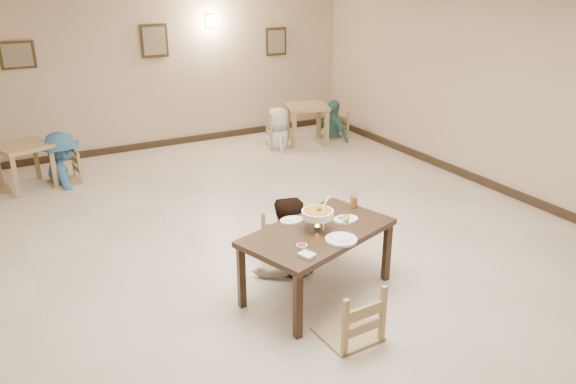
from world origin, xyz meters
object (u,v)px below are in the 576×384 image
bg_table_right (307,112)px  bg_chair_lr (61,154)px  main_table (318,237)px  bg_chair_rl (278,126)px  main_diner (285,198)px  drink_glass (354,201)px  bg_chair_rr (334,113)px  chair_far (284,224)px  chair_near (350,285)px  bg_diner_c (278,107)px  curry_warmer (318,214)px  bg_diner_d (334,100)px  bg_diner_b (58,133)px  bg_table_left (24,153)px

bg_table_right → bg_chair_lr: 4.58m
main_table → bg_chair_rl: bearing=48.4°
main_diner → bg_chair_rl: 4.75m
drink_glass → bg_chair_rr: size_ratio=0.16×
bg_table_right → chair_far: bearing=-123.4°
bg_table_right → main_table: bearing=-119.2°
drink_glass → bg_chair_rl: 4.76m
chair_near → bg_chair_rl: size_ratio=1.25×
main_diner → bg_diner_c: size_ratio=1.10×
chair_near → bg_chair_rr: 6.69m
bg_chair_rl → curry_warmer: bearing=170.4°
main_table → bg_chair_rr: size_ratio=1.73×
main_table → bg_diner_d: bearing=37.1°
main_table → bg_diner_b: 5.13m
main_table → chair_near: bearing=-118.4°
bg_diner_b → bg_diner_d: bearing=-100.5°
bg_chair_lr → bg_diner_b: bg_diner_b is taller
chair_near → bg_chair_rr: bearing=-123.9°
bg_diner_b → main_diner: bearing=-168.5°
drink_glass → bg_diner_d: bg_diner_d is taller
bg_table_right → bg_diner_b: bearing=-178.8°
chair_near → curry_warmer: (0.14, 0.80, 0.37)m
main_diner → bg_diner_d: bearing=-137.1°
chair_near → main_diner: size_ratio=0.63×
chair_far → bg_table_left: 4.75m
bg_diner_d → bg_chair_rr: bearing=-7.9°
chair_near → bg_diner_d: bg_diner_d is taller
chair_far → drink_glass: size_ratio=6.73×
bg_table_right → bg_diner_b: (-4.57, -0.09, 0.21)m
bg_table_left → bg_diner_b: bg_diner_b is taller
chair_far → bg_chair_rr: bearing=71.6°
main_diner → bg_table_left: size_ratio=1.92×
bg_diner_b → bg_chair_rr: bearing=-100.5°
main_table → chair_far: size_ratio=1.64×
chair_far → chair_near: size_ratio=0.99×
bg_table_left → bg_diner_c: (4.45, 0.03, 0.21)m
bg_diner_b → bg_diner_c: 3.93m
bg_chair_rl → bg_diner_c: 0.36m
main_diner → bg_table_right: size_ratio=1.82×
curry_warmer → bg_chair_rr: bearing=55.4°
chair_far → bg_chair_lr: chair_far is taller
chair_near → bg_chair_rl: (2.22, 5.62, -0.11)m
main_table → bg_chair_rr: bg_chair_rr is taller
main_table → bg_diner_b: (-1.85, 4.78, 0.18)m
main_table → bg_diner_c: 5.26m
bg_table_left → curry_warmer: bearing=-63.7°
bg_table_right → bg_table_left: bearing=-179.3°
bg_table_left → main_table: bearing=-63.7°
chair_far → chair_near: bearing=-73.5°
chair_near → bg_table_right: size_ratio=1.14×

